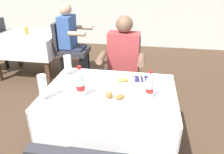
{
  "coord_description": "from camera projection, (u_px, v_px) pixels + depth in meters",
  "views": [
    {
      "loc": [
        0.2,
        -1.52,
        1.67
      ],
      "look_at": [
        -0.1,
        0.21,
        0.83
      ],
      "focal_mm": 34.59,
      "sensor_mm": 36.0,
      "label": 1
    }
  ],
  "objects": [
    {
      "name": "main_dining_table",
      "position": [
        110.0,
        107.0,
        1.97
      ],
      "size": [
        1.14,
        0.83,
        0.75
      ],
      "color": "white",
      "rests_on": "ground"
    },
    {
      "name": "chair_far_diner_seat",
      "position": [
        122.0,
        72.0,
        2.69
      ],
      "size": [
        0.44,
        0.5,
        0.97
      ],
      "color": "#2D2D33",
      "rests_on": "ground"
    },
    {
      "name": "seated_diner_far",
      "position": [
        123.0,
        64.0,
        2.52
      ],
      "size": [
        0.5,
        0.46,
        1.26
      ],
      "color": "#282D42",
      "rests_on": "ground"
    },
    {
      "name": "plate_near_camera",
      "position": [
        114.0,
        98.0,
        1.74
      ],
      "size": [
        0.24,
        0.24,
        0.07
      ],
      "color": "white",
      "rests_on": "main_dining_table"
    },
    {
      "name": "plate_far_diner",
      "position": [
        122.0,
        81.0,
        2.01
      ],
      "size": [
        0.24,
        0.24,
        0.05
      ],
      "color": "white",
      "rests_on": "main_dining_table"
    },
    {
      "name": "beer_glass_left",
      "position": [
        68.0,
        65.0,
        2.14
      ],
      "size": [
        0.07,
        0.07,
        0.2
      ],
      "color": "white",
      "rests_on": "main_dining_table"
    },
    {
      "name": "beer_glass_middle",
      "position": [
        43.0,
        87.0,
        1.71
      ],
      "size": [
        0.07,
        0.07,
        0.22
      ],
      "color": "white",
      "rests_on": "main_dining_table"
    },
    {
      "name": "cola_bottle_primary",
      "position": [
        80.0,
        84.0,
        1.73
      ],
      "size": [
        0.07,
        0.07,
        0.28
      ],
      "color": "silver",
      "rests_on": "main_dining_table"
    },
    {
      "name": "cola_bottle_secondary",
      "position": [
        150.0,
        87.0,
        1.72
      ],
      "size": [
        0.06,
        0.06,
        0.25
      ],
      "color": "silver",
      "rests_on": "main_dining_table"
    },
    {
      "name": "napkin_cutlery_set",
      "position": [
        142.0,
        79.0,
        2.08
      ],
      "size": [
        0.19,
        0.2,
        0.01
      ],
      "color": "#231E4C",
      "rests_on": "main_dining_table"
    },
    {
      "name": "background_dining_table",
      "position": [
        29.0,
        45.0,
        3.71
      ],
      "size": [
        1.02,
        0.78,
        0.75
      ],
      "color": "white",
      "rests_on": "ground"
    },
    {
      "name": "background_chair_right",
      "position": [
        69.0,
        47.0,
        3.6
      ],
      "size": [
        0.5,
        0.44,
        0.97
      ],
      "color": "#2D2D33",
      "rests_on": "ground"
    },
    {
      "name": "background_patron",
      "position": [
        71.0,
        38.0,
        3.53
      ],
      "size": [
        0.46,
        0.5,
        1.26
      ],
      "color": "#282D42",
      "rests_on": "ground"
    },
    {
      "name": "background_table_tumbler",
      "position": [
        26.0,
        31.0,
        3.61
      ],
      "size": [
        0.06,
        0.06,
        0.11
      ],
      "primitive_type": "cylinder",
      "color": "#C68928",
      "rests_on": "background_dining_table"
    }
  ]
}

